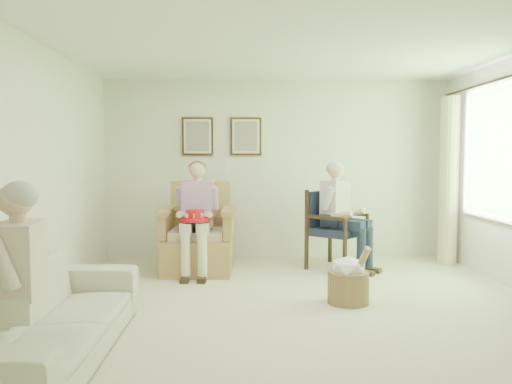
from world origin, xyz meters
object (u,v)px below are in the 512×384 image
wood_armchair (336,226)px  person_sofa (9,276)px  red_hat (195,217)px  wicker_armchair (198,243)px  sofa (45,316)px  person_wicker (197,209)px  person_dark (339,207)px  hatbox (349,280)px

wood_armchair → person_sofa: 4.47m
wood_armchair → red_hat: size_ratio=2.83×
wicker_armchair → wood_armchair: 1.85m
sofa → person_wicker: size_ratio=1.62×
person_dark → red_hat: 1.88m
person_sofa → hatbox: person_sofa is taller
wood_armchair → person_wicker: bearing=141.7°
person_sofa → hatbox: bearing=119.5°
red_hat → person_sofa: bearing=-106.0°
wicker_armchair → person_dark: bearing=2.7°
wicker_armchair → wood_armchair: (1.83, 0.21, 0.19)m
red_hat → person_wicker: bearing=88.0°
person_sofa → hatbox: size_ratio=2.13×
person_dark → hatbox: bearing=-146.6°
person_sofa → red_hat: size_ratio=3.61×
hatbox → sofa: bearing=-151.7°
wood_armchair → person_dark: bearing=-139.3°
person_dark → person_sofa: (-2.70, -3.39, -0.07)m
sofa → hatbox: 2.85m
wood_armchair → red_hat: 1.93m
wicker_armchair → person_dark: person_dark is taller
person_wicker → person_dark: 1.84m
wood_armchair → sofa: wood_armchair is taller
wicker_armchair → sofa: size_ratio=0.51×
red_hat → person_dark: bearing=11.9°
sofa → red_hat: bearing=-19.3°
sofa → person_sofa: size_ratio=1.74×
person_sofa → red_hat: person_sofa is taller
sofa → red_hat: 2.65m
person_dark → hatbox: 1.63m
sofa → person_dark: size_ratio=1.63×
person_wicker → red_hat: bearing=-90.5°
person_sofa → red_hat: (0.86, 3.00, -0.00)m
wicker_armchair → sofa: wicker_armchair is taller
sofa → person_dark: person_dark is taller
person_dark → person_sofa: size_ratio=1.07×
wicker_armchair → person_wicker: bearing=-88.4°
wood_armchair → hatbox: 1.72m
wood_armchair → red_hat: (-1.84, -0.56, 0.19)m
red_hat → hatbox: size_ratio=0.59×
wood_armchair → wicker_armchair: bearing=137.1°
wood_armchair → person_dark: (0.00, -0.17, 0.26)m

